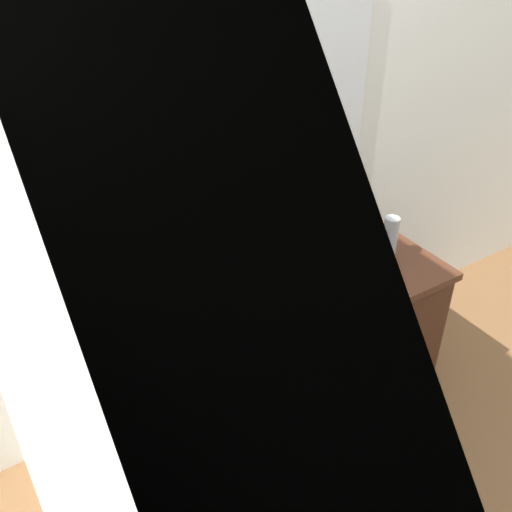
{
  "coord_description": "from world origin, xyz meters",
  "views": [
    {
      "loc": [
        -0.94,
        -1.46,
        2.06
      ],
      "look_at": [
        -0.05,
        -0.04,
        0.94
      ],
      "focal_mm": 41.32,
      "sensor_mm": 36.0,
      "label": 1
    }
  ],
  "objects_px": {
    "laptop": "(228,201)",
    "computer_mouse": "(307,265)",
    "book_stack_keyboard_riser": "(259,293)",
    "cell_phone": "(355,295)",
    "book_stack_side": "(327,248)",
    "mug": "(117,313)",
    "water_bottle": "(389,241)",
    "keyboard": "(260,269)",
    "book_stack_tall": "(238,255)",
    "desk": "(334,328)"
  },
  "relations": [
    {
      "from": "keyboard",
      "to": "cell_phone",
      "type": "relative_size",
      "value": 3.09
    },
    {
      "from": "computer_mouse",
      "to": "water_bottle",
      "type": "bearing_deg",
      "value": -25.74
    },
    {
      "from": "book_stack_keyboard_riser",
      "to": "water_bottle",
      "type": "xyz_separation_m",
      "value": [
        0.58,
        -0.01,
        0.02
      ]
    },
    {
      "from": "mug",
      "to": "water_bottle",
      "type": "distance_m",
      "value": 1.04
    },
    {
      "from": "keyboard",
      "to": "computer_mouse",
      "type": "height_order",
      "value": "keyboard"
    },
    {
      "from": "laptop",
      "to": "cell_phone",
      "type": "bearing_deg",
      "value": -48.23
    },
    {
      "from": "book_stack_tall",
      "to": "book_stack_side",
      "type": "distance_m",
      "value": 0.4
    },
    {
      "from": "laptop",
      "to": "computer_mouse",
      "type": "xyz_separation_m",
      "value": [
        0.27,
        -0.13,
        -0.3
      ]
    },
    {
      "from": "book_stack_tall",
      "to": "water_bottle",
      "type": "bearing_deg",
      "value": -19.52
    },
    {
      "from": "computer_mouse",
      "to": "mug",
      "type": "xyz_separation_m",
      "value": [
        -0.73,
        0.08,
        0.03
      ]
    },
    {
      "from": "cell_phone",
      "to": "keyboard",
      "type": "bearing_deg",
      "value": 173.22
    },
    {
      "from": "keyboard",
      "to": "mug",
      "type": "distance_m",
      "value": 0.5
    },
    {
      "from": "book_stack_side",
      "to": "water_bottle",
      "type": "distance_m",
      "value": 0.24
    },
    {
      "from": "computer_mouse",
      "to": "water_bottle",
      "type": "height_order",
      "value": "water_bottle"
    },
    {
      "from": "book_stack_side",
      "to": "keyboard",
      "type": "height_order",
      "value": "keyboard"
    },
    {
      "from": "mug",
      "to": "cell_phone",
      "type": "xyz_separation_m",
      "value": [
        0.78,
        -0.31,
        -0.04
      ]
    },
    {
      "from": "book_stack_side",
      "to": "computer_mouse",
      "type": "xyz_separation_m",
      "value": [
        -0.12,
        -0.03,
        -0.02
      ]
    },
    {
      "from": "desk",
      "to": "computer_mouse",
      "type": "distance_m",
      "value": 0.39
    },
    {
      "from": "keyboard",
      "to": "mug",
      "type": "xyz_separation_m",
      "value": [
        -0.43,
        0.21,
        -0.14
      ]
    },
    {
      "from": "desk",
      "to": "book_stack_side",
      "type": "distance_m",
      "value": 0.39
    },
    {
      "from": "keyboard",
      "to": "water_bottle",
      "type": "xyz_separation_m",
      "value": [
        0.58,
        -0.01,
        -0.08
      ]
    },
    {
      "from": "desk",
      "to": "computer_mouse",
      "type": "relative_size",
      "value": 13.45
    },
    {
      "from": "laptop",
      "to": "desk",
      "type": "bearing_deg",
      "value": -20.77
    },
    {
      "from": "water_bottle",
      "to": "book_stack_tall",
      "type": "bearing_deg",
      "value": 160.48
    },
    {
      "from": "book_stack_keyboard_riser",
      "to": "book_stack_side",
      "type": "bearing_deg",
      "value": 20.6
    },
    {
      "from": "laptop",
      "to": "cell_phone",
      "type": "distance_m",
      "value": 0.57
    },
    {
      "from": "book_stack_keyboard_riser",
      "to": "mug",
      "type": "distance_m",
      "value": 0.48
    },
    {
      "from": "desk",
      "to": "book_stack_side",
      "type": "bearing_deg",
      "value": 110.34
    },
    {
      "from": "book_stack_tall",
      "to": "cell_phone",
      "type": "xyz_separation_m",
      "value": [
        0.32,
        -0.29,
        -0.12
      ]
    },
    {
      "from": "book_stack_side",
      "to": "laptop",
      "type": "bearing_deg",
      "value": 166.46
    },
    {
      "from": "book_stack_tall",
      "to": "mug",
      "type": "height_order",
      "value": "book_stack_tall"
    },
    {
      "from": "book_stack_side",
      "to": "keyboard",
      "type": "xyz_separation_m",
      "value": [
        -0.42,
        -0.16,
        0.15
      ]
    },
    {
      "from": "cell_phone",
      "to": "mug",
      "type": "bearing_deg",
      "value": 167.52
    },
    {
      "from": "book_stack_keyboard_riser",
      "to": "laptop",
      "type": "relative_size",
      "value": 0.73
    },
    {
      "from": "book_stack_keyboard_riser",
      "to": "cell_phone",
      "type": "xyz_separation_m",
      "value": [
        0.35,
        -0.1,
        -0.08
      ]
    },
    {
      "from": "book_stack_side",
      "to": "water_bottle",
      "type": "height_order",
      "value": "water_bottle"
    },
    {
      "from": "mug",
      "to": "book_stack_tall",
      "type": "bearing_deg",
      "value": -2.72
    },
    {
      "from": "book_stack_side",
      "to": "cell_phone",
      "type": "bearing_deg",
      "value": -105.6
    },
    {
      "from": "book_stack_tall",
      "to": "laptop",
      "type": "bearing_deg",
      "value": 89.83
    },
    {
      "from": "laptop",
      "to": "cell_phone",
      "type": "height_order",
      "value": "laptop"
    },
    {
      "from": "keyboard",
      "to": "book_stack_side",
      "type": "bearing_deg",
      "value": 25.14
    },
    {
      "from": "desk",
      "to": "cell_phone",
      "type": "bearing_deg",
      "value": -115.87
    },
    {
      "from": "book_stack_side",
      "to": "mug",
      "type": "height_order",
      "value": "mug"
    },
    {
      "from": "desk",
      "to": "keyboard",
      "type": "xyz_separation_m",
      "value": [
        -0.44,
        -0.1,
        0.53
      ]
    },
    {
      "from": "laptop",
      "to": "computer_mouse",
      "type": "height_order",
      "value": "laptop"
    },
    {
      "from": "book_stack_tall",
      "to": "book_stack_keyboard_riser",
      "type": "relative_size",
      "value": 1.07
    },
    {
      "from": "book_stack_tall",
      "to": "computer_mouse",
      "type": "distance_m",
      "value": 0.3
    },
    {
      "from": "book_stack_side",
      "to": "water_bottle",
      "type": "bearing_deg",
      "value": -46.25
    },
    {
      "from": "computer_mouse",
      "to": "mug",
      "type": "bearing_deg",
      "value": 173.62
    },
    {
      "from": "desk",
      "to": "book_stack_keyboard_riser",
      "type": "xyz_separation_m",
      "value": [
        -0.44,
        -0.09,
        0.43
      ]
    }
  ]
}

